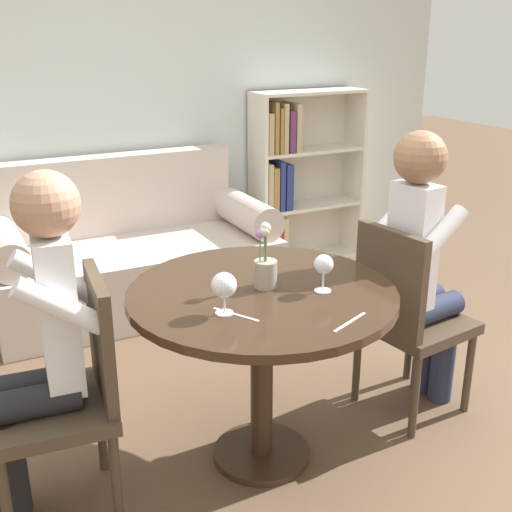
{
  "coord_description": "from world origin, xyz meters",
  "views": [
    {
      "loc": [
        -1.04,
        -1.98,
        1.69
      ],
      "look_at": [
        0.0,
        0.05,
        0.87
      ],
      "focal_mm": 45.0,
      "sensor_mm": 36.0,
      "label": 1
    }
  ],
  "objects_px": {
    "chair_right": "(406,313)",
    "wine_glass_right": "(324,265)",
    "bookshelf_right": "(292,178)",
    "chair_left": "(71,389)",
    "couch": "(133,258)",
    "person_right": "(422,264)",
    "flower_vase": "(265,264)",
    "person_left": "(39,341)",
    "wine_glass_left": "(224,286)"
  },
  "relations": [
    {
      "from": "flower_vase",
      "to": "chair_right",
      "type": "bearing_deg",
      "value": -0.57
    },
    {
      "from": "person_right",
      "to": "wine_glass_left",
      "type": "relative_size",
      "value": 8.56
    },
    {
      "from": "couch",
      "to": "person_right",
      "type": "distance_m",
      "value": 1.94
    },
    {
      "from": "wine_glass_left",
      "to": "wine_glass_right",
      "type": "bearing_deg",
      "value": 1.9
    },
    {
      "from": "couch",
      "to": "wine_glass_left",
      "type": "height_order",
      "value": "couch"
    },
    {
      "from": "wine_glass_left",
      "to": "bookshelf_right",
      "type": "bearing_deg",
      "value": 54.77
    },
    {
      "from": "person_right",
      "to": "wine_glass_right",
      "type": "distance_m",
      "value": 0.64
    },
    {
      "from": "person_left",
      "to": "flower_vase",
      "type": "xyz_separation_m",
      "value": [
        0.83,
        -0.05,
        0.15
      ]
    },
    {
      "from": "bookshelf_right",
      "to": "chair_right",
      "type": "xyz_separation_m",
      "value": [
        -0.58,
        -2.01,
        -0.14
      ]
    },
    {
      "from": "chair_left",
      "to": "flower_vase",
      "type": "bearing_deg",
      "value": 92.95
    },
    {
      "from": "couch",
      "to": "bookshelf_right",
      "type": "distance_m",
      "value": 1.37
    },
    {
      "from": "chair_right",
      "to": "wine_glass_right",
      "type": "relative_size",
      "value": 6.22
    },
    {
      "from": "chair_left",
      "to": "wine_glass_left",
      "type": "bearing_deg",
      "value": 76.0
    },
    {
      "from": "bookshelf_right",
      "to": "chair_left",
      "type": "height_order",
      "value": "bookshelf_right"
    },
    {
      "from": "bookshelf_right",
      "to": "wine_glass_left",
      "type": "height_order",
      "value": "bookshelf_right"
    },
    {
      "from": "bookshelf_right",
      "to": "person_right",
      "type": "height_order",
      "value": "person_right"
    },
    {
      "from": "couch",
      "to": "flower_vase",
      "type": "xyz_separation_m",
      "value": [
        0.02,
        -1.73,
        0.53
      ]
    },
    {
      "from": "wine_glass_left",
      "to": "flower_vase",
      "type": "height_order",
      "value": "flower_vase"
    },
    {
      "from": "bookshelf_right",
      "to": "chair_right",
      "type": "distance_m",
      "value": 2.09
    },
    {
      "from": "chair_left",
      "to": "chair_right",
      "type": "distance_m",
      "value": 1.45
    },
    {
      "from": "wine_glass_left",
      "to": "wine_glass_right",
      "type": "distance_m",
      "value": 0.41
    },
    {
      "from": "chair_right",
      "to": "flower_vase",
      "type": "bearing_deg",
      "value": 81.71
    },
    {
      "from": "couch",
      "to": "chair_left",
      "type": "xyz_separation_m",
      "value": [
        -0.73,
        -1.7,
        0.18
      ]
    },
    {
      "from": "chair_right",
      "to": "person_right",
      "type": "xyz_separation_m",
      "value": [
        0.08,
        0.02,
        0.21
      ]
    },
    {
      "from": "flower_vase",
      "to": "person_right",
      "type": "bearing_deg",
      "value": 0.9
    },
    {
      "from": "wine_glass_right",
      "to": "chair_left",
      "type": "bearing_deg",
      "value": 169.7
    },
    {
      "from": "chair_right",
      "to": "person_right",
      "type": "distance_m",
      "value": 0.23
    },
    {
      "from": "wine_glass_left",
      "to": "chair_right",
      "type": "bearing_deg",
      "value": 8.53
    },
    {
      "from": "flower_vase",
      "to": "wine_glass_right",
      "type": "bearing_deg",
      "value": -37.67
    },
    {
      "from": "chair_left",
      "to": "chair_right",
      "type": "relative_size",
      "value": 1.0
    },
    {
      "from": "wine_glass_right",
      "to": "person_right",
      "type": "bearing_deg",
      "value": 13.5
    },
    {
      "from": "person_left",
      "to": "flower_vase",
      "type": "height_order",
      "value": "person_left"
    },
    {
      "from": "wine_glass_left",
      "to": "wine_glass_right",
      "type": "xyz_separation_m",
      "value": [
        0.41,
        0.01,
        0.0
      ]
    },
    {
      "from": "person_right",
      "to": "wine_glass_right",
      "type": "xyz_separation_m",
      "value": [
        -0.61,
        -0.15,
        0.15
      ]
    },
    {
      "from": "person_left",
      "to": "wine_glass_right",
      "type": "bearing_deg",
      "value": 85.29
    },
    {
      "from": "person_right",
      "to": "chair_right",
      "type": "bearing_deg",
      "value": 95.47
    },
    {
      "from": "couch",
      "to": "chair_right",
      "type": "height_order",
      "value": "couch"
    },
    {
      "from": "bookshelf_right",
      "to": "chair_left",
      "type": "xyz_separation_m",
      "value": [
        -2.03,
        -1.97,
        -0.14
      ]
    },
    {
      "from": "person_right",
      "to": "chair_left",
      "type": "bearing_deg",
      "value": 81.48
    },
    {
      "from": "wine_glass_left",
      "to": "flower_vase",
      "type": "distance_m",
      "value": 0.28
    },
    {
      "from": "bookshelf_right",
      "to": "person_left",
      "type": "xyz_separation_m",
      "value": [
        -2.11,
        -1.95,
        0.05
      ]
    },
    {
      "from": "couch",
      "to": "wine_glass_left",
      "type": "distance_m",
      "value": 1.97
    },
    {
      "from": "bookshelf_right",
      "to": "wine_glass_right",
      "type": "xyz_separation_m",
      "value": [
        -1.1,
        -2.13,
        0.22
      ]
    },
    {
      "from": "chair_left",
      "to": "flower_vase",
      "type": "relative_size",
      "value": 3.49
    },
    {
      "from": "couch",
      "to": "chair_left",
      "type": "bearing_deg",
      "value": -113.13
    },
    {
      "from": "chair_right",
      "to": "wine_glass_right",
      "type": "bearing_deg",
      "value": 95.83
    },
    {
      "from": "wine_glass_right",
      "to": "bookshelf_right",
      "type": "bearing_deg",
      "value": 62.63
    },
    {
      "from": "wine_glass_right",
      "to": "flower_vase",
      "type": "relative_size",
      "value": 0.56
    },
    {
      "from": "bookshelf_right",
      "to": "chair_left",
      "type": "relative_size",
      "value": 1.4
    },
    {
      "from": "person_right",
      "to": "flower_vase",
      "type": "xyz_separation_m",
      "value": [
        -0.78,
        -0.01,
        0.14
      ]
    }
  ]
}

